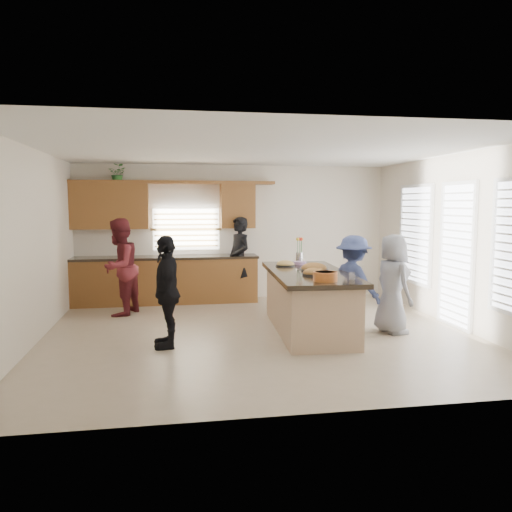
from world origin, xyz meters
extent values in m
plane|color=tan|center=(0.00, 0.00, 0.00)|extent=(6.50, 6.50, 0.00)
cube|color=silver|center=(0.00, 3.00, 1.40)|extent=(6.50, 0.02, 2.80)
cube|color=silver|center=(0.00, -3.00, 1.40)|extent=(6.50, 0.02, 2.80)
cube|color=silver|center=(-3.25, 0.00, 1.40)|extent=(0.02, 6.00, 2.80)
cube|color=silver|center=(3.25, 0.00, 1.40)|extent=(0.02, 6.00, 2.80)
cube|color=white|center=(0.00, 0.00, 2.80)|extent=(6.50, 6.00, 0.02)
cube|color=brown|center=(-1.43, 2.69, 0.45)|extent=(3.65, 0.62, 0.90)
cube|color=black|center=(-1.43, 2.69, 0.93)|extent=(3.70, 0.65, 0.05)
cube|color=brown|center=(-2.50, 2.82, 1.95)|extent=(1.50, 0.36, 0.90)
cube|color=brown|center=(0.05, 2.82, 1.95)|extent=(0.70, 0.36, 0.90)
cube|color=brown|center=(-1.23, 2.82, 2.43)|extent=(4.05, 0.40, 0.06)
cube|color=brown|center=(-1.00, 2.96, 1.48)|extent=(1.35, 0.08, 0.85)
cube|color=white|center=(3.22, 1.30, 1.42)|extent=(0.06, 1.10, 1.75)
cube|color=white|center=(3.22, -0.10, 1.17)|extent=(0.06, 0.85, 2.25)
cube|color=tan|center=(0.81, 0.05, 0.44)|extent=(1.15, 2.56, 0.88)
cube|color=black|center=(0.81, 0.05, 0.92)|extent=(1.31, 2.76, 0.07)
cube|color=black|center=(0.81, 0.05, 0.04)|extent=(1.06, 2.47, 0.08)
cylinder|color=black|center=(0.78, -0.36, 0.96)|extent=(0.38, 0.38, 0.02)
ellipsoid|color=#B58138|center=(0.78, -0.36, 0.98)|extent=(0.35, 0.35, 0.16)
cylinder|color=black|center=(0.92, 0.15, 0.96)|extent=(0.45, 0.45, 0.02)
ellipsoid|color=#B58138|center=(0.92, 0.15, 0.98)|extent=(0.41, 0.41, 0.18)
cylinder|color=black|center=(0.59, 0.75, 0.96)|extent=(0.34, 0.34, 0.02)
ellipsoid|color=tan|center=(0.59, 0.75, 0.98)|extent=(0.30, 0.30, 0.14)
cylinder|color=#BF5F23|center=(0.76, -0.96, 1.01)|extent=(0.33, 0.33, 0.13)
cylinder|color=beige|center=(0.76, -0.96, 1.06)|extent=(0.27, 0.27, 0.04)
cylinder|color=white|center=(1.14, -0.97, 1.01)|extent=(0.08, 0.08, 0.11)
cylinder|color=#AD80BB|center=(0.89, 0.93, 0.98)|extent=(0.23, 0.23, 0.05)
cylinder|color=silver|center=(0.97, 1.25, 1.04)|extent=(0.13, 0.13, 0.18)
imported|color=#2E7330|center=(-2.32, 2.82, 2.59)|extent=(0.40, 0.37, 0.38)
imported|color=black|center=(0.05, 2.60, 0.87)|extent=(0.63, 0.74, 1.74)
imported|color=maroon|center=(-2.23, 1.70, 0.87)|extent=(0.94, 1.04, 1.74)
imported|color=black|center=(-1.38, -0.48, 0.79)|extent=(0.41, 0.93, 1.57)
imported|color=#3A487F|center=(1.53, 0.03, 0.75)|extent=(0.97, 1.12, 1.51)
imported|color=gray|center=(2.05, -0.28, 0.77)|extent=(0.60, 0.82, 1.54)
camera|label=1|loc=(-1.30, -7.43, 2.00)|focal=35.00mm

